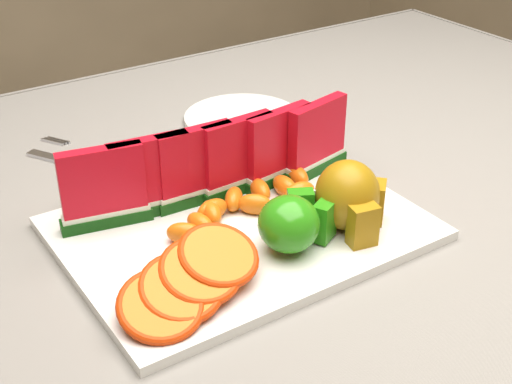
% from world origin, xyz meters
% --- Properties ---
extents(table, '(1.40, 0.90, 0.75)m').
position_xyz_m(table, '(0.00, 0.00, 0.65)').
color(table, '#4D3119').
rests_on(table, ground).
extents(tablecloth, '(1.53, 1.03, 0.20)m').
position_xyz_m(tablecloth, '(0.00, 0.00, 0.72)').
color(tablecloth, slate).
rests_on(tablecloth, table).
extents(platter, '(0.40, 0.30, 0.01)m').
position_xyz_m(platter, '(-0.08, -0.07, 0.76)').
color(platter, silver).
rests_on(platter, tablecloth).
extents(apple_cluster, '(0.10, 0.08, 0.06)m').
position_xyz_m(apple_cluster, '(-0.06, -0.14, 0.80)').
color(apple_cluster, '#2E7E19').
rests_on(apple_cluster, platter).
extents(pear_cluster, '(0.10, 0.10, 0.08)m').
position_xyz_m(pear_cluster, '(0.02, -0.14, 0.81)').
color(pear_cluster, '#9E7D09').
rests_on(pear_cluster, platter).
extents(side_plate, '(0.19, 0.19, 0.01)m').
position_xyz_m(side_plate, '(0.09, 0.20, 0.76)').
color(side_plate, silver).
rests_on(side_plate, tablecloth).
extents(fork, '(0.10, 0.18, 0.00)m').
position_xyz_m(fork, '(-0.17, 0.21, 0.76)').
color(fork, silver).
rests_on(fork, tablecloth).
extents(watermelon_row, '(0.39, 0.07, 0.10)m').
position_xyz_m(watermelon_row, '(-0.07, 0.00, 0.82)').
color(watermelon_row, '#0C3A0A').
rests_on(watermelon_row, platter).
extents(orange_fan_front, '(0.18, 0.12, 0.05)m').
position_xyz_m(orange_fan_front, '(-0.19, -0.15, 0.79)').
color(orange_fan_front, '#EC3100').
rests_on(orange_fan_front, platter).
extents(orange_fan_back, '(0.34, 0.11, 0.05)m').
position_xyz_m(orange_fan_back, '(-0.07, 0.06, 0.79)').
color(orange_fan_back, '#EC3100').
rests_on(orange_fan_back, platter).
extents(tangerine_segments, '(0.22, 0.08, 0.03)m').
position_xyz_m(tangerine_segments, '(-0.06, -0.04, 0.78)').
color(tangerine_segments, '#E44D18').
rests_on(tangerine_segments, platter).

